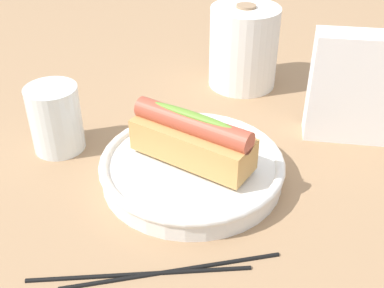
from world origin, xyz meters
The scene contains 8 objects.
ground_plane centered at (0.00, 0.00, 0.00)m, with size 2.40×2.40×0.00m, color #9E7A56.
serving_bowl centered at (-0.01, 0.01, 0.02)m, with size 0.23×0.23×0.03m.
hotdog_front centered at (-0.01, 0.01, 0.06)m, with size 0.16×0.09×0.06m.
water_glass centered at (-0.20, 0.03, 0.04)m, with size 0.07×0.07×0.09m.
paper_towel_roll centered at (0.00, 0.29, 0.07)m, with size 0.11×0.11×0.13m.
napkin_box centered at (0.17, 0.16, 0.07)m, with size 0.11×0.04×0.15m, color white.
chopstick_near centered at (0.01, -0.14, 0.00)m, with size 0.01×0.01×0.22m, color black.
chopstick_far centered at (-0.02, -0.15, 0.00)m, with size 0.01×0.01×0.22m, color black.
Camera 1 is at (0.11, -0.44, 0.37)m, focal length 45.11 mm.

